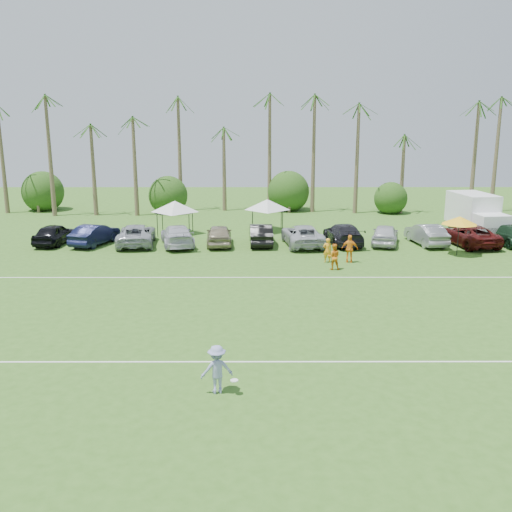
{
  "coord_description": "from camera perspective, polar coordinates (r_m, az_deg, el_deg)",
  "views": [
    {
      "loc": [
        2.6,
        -18.29,
        9.05
      ],
      "look_at": [
        2.66,
        12.75,
        1.6
      ],
      "focal_mm": 40.0,
      "sensor_mm": 36.0,
      "label": 1
    }
  ],
  "objects": [
    {
      "name": "palm_tree_10",
      "position": [
        59.87,
        20.35,
        12.84
      ],
      "size": [
        2.4,
        2.4,
        10.9
      ],
      "color": "brown",
      "rests_on": "ground"
    },
    {
      "name": "sideline_player_c",
      "position": [
        37.31,
        9.37,
        0.71
      ],
      "size": [
        1.14,
        0.68,
        1.82
      ],
      "primitive_type": "imported",
      "rotation": [
        0.0,
        0.0,
        2.9
      ],
      "color": "orange",
      "rests_on": "ground"
    },
    {
      "name": "ground",
      "position": [
        20.57,
        -7.55,
        -12.73
      ],
      "size": [
        120.0,
        120.0,
        0.0
      ],
      "primitive_type": "plane",
      "color": "#335E1C",
      "rests_on": "ground"
    },
    {
      "name": "parked_car_10",
      "position": [
        44.76,
        20.55,
        1.97
      ],
      "size": [
        3.43,
        5.89,
        1.54
      ],
      "primitive_type": "imported",
      "rotation": [
        0.0,
        0.0,
        3.31
      ],
      "color": "#49100F",
      "rests_on": "ground"
    },
    {
      "name": "palm_tree_7",
      "position": [
        56.55,
        5.55,
        14.47
      ],
      "size": [
        2.4,
        2.4,
        11.9
      ],
      "color": "brown",
      "rests_on": "ground"
    },
    {
      "name": "parked_car_6",
      "position": [
        42.02,
        4.68,
        2.09
      ],
      "size": [
        3.14,
        5.79,
        1.54
      ],
      "primitive_type": "imported",
      "rotation": [
        0.0,
        0.0,
        3.25
      ],
      "color": "#AFB1B6",
      "rests_on": "ground"
    },
    {
      "name": "sideline_player_a",
      "position": [
        37.2,
        7.15,
        0.58
      ],
      "size": [
        0.62,
        0.45,
        1.6
      ],
      "primitive_type": "imported",
      "rotation": [
        0.0,
        0.0,
        3.26
      ],
      "color": "#FC9F1C",
      "rests_on": "ground"
    },
    {
      "name": "market_umbrella",
      "position": [
        40.91,
        19.68,
        3.38
      ],
      "size": [
        2.42,
        2.42,
        2.69
      ],
      "color": "black",
      "rests_on": "ground"
    },
    {
      "name": "palm_tree_8",
      "position": [
        57.26,
        10.59,
        11.71
      ],
      "size": [
        2.4,
        2.4,
        8.9
      ],
      "color": "brown",
      "rests_on": "ground"
    },
    {
      "name": "palm_tree_3",
      "position": [
        57.28,
        -11.11,
        14.27
      ],
      "size": [
        2.4,
        2.4,
        11.9
      ],
      "color": "brown",
      "rests_on": "ground"
    },
    {
      "name": "palm_tree_2",
      "position": [
        58.15,
        -15.05,
        13.21
      ],
      "size": [
        2.4,
        2.4,
        10.9
      ],
      "color": "brown",
      "rests_on": "ground"
    },
    {
      "name": "frisbee_player",
      "position": [
        19.63,
        -3.93,
        -11.24
      ],
      "size": [
        1.33,
        0.88,
        1.7
      ],
      "rotation": [
        0.0,
        0.0,
        3.39
      ],
      "color": "#8B92C5",
      "rests_on": "ground"
    },
    {
      "name": "parked_car_2",
      "position": [
        43.02,
        -11.88,
        2.11
      ],
      "size": [
        3.15,
        5.8,
        1.54
      ],
      "primitive_type": "imported",
      "rotation": [
        0.0,
        0.0,
        3.25
      ],
      "color": "#9C9FA6",
      "rests_on": "ground"
    },
    {
      "name": "parked_car_7",
      "position": [
        42.84,
        8.72,
        2.2
      ],
      "size": [
        2.67,
        5.5,
        1.54
      ],
      "primitive_type": "imported",
      "rotation": [
        0.0,
        0.0,
        3.24
      ],
      "color": "black",
      "rests_on": "ground"
    },
    {
      "name": "parked_car_8",
      "position": [
        43.25,
        12.78,
        2.13
      ],
      "size": [
        2.97,
        4.85,
        1.54
      ],
      "primitive_type": "imported",
      "rotation": [
        0.0,
        0.0,
        2.87
      ],
      "color": "silver",
      "rests_on": "ground"
    },
    {
      "name": "box_truck",
      "position": [
        48.56,
        21.21,
        3.95
      ],
      "size": [
        3.11,
        6.61,
        3.29
      ],
      "rotation": [
        0.0,
        0.0,
        0.12
      ],
      "color": "white",
      "rests_on": "ground"
    },
    {
      "name": "palm_tree_6",
      "position": [
        56.3,
        1.36,
        13.66
      ],
      "size": [
        2.4,
        2.4,
        10.9
      ],
      "color": "brown",
      "rests_on": "ground"
    },
    {
      "name": "canopy_tent_right",
      "position": [
        47.16,
        1.14,
        5.69
      ],
      "size": [
        3.81,
        3.81,
        3.09
      ],
      "color": "black",
      "rests_on": "ground"
    },
    {
      "name": "field_lines",
      "position": [
        27.92,
        -5.47,
        -5.47
      ],
      "size": [
        80.0,
        12.1,
        0.01
      ],
      "color": "white",
      "rests_on": "ground"
    },
    {
      "name": "parked_car_3",
      "position": [
        42.18,
        -7.88,
        2.05
      ],
      "size": [
        3.3,
        5.67,
        1.54
      ],
      "primitive_type": "imported",
      "rotation": [
        0.0,
        0.0,
        3.37
      ],
      "color": "silver",
      "rests_on": "ground"
    },
    {
      "name": "parked_car_11",
      "position": [
        46.07,
        24.06,
        1.96
      ],
      "size": [
        2.85,
        5.55,
        1.54
      ],
      "primitive_type": "imported",
      "rotation": [
        0.0,
        0.0,
        3.27
      ],
      "color": "#17351E",
      "rests_on": "ground"
    },
    {
      "name": "bush_tree_1",
      "position": [
        58.38,
        -8.62,
        6.21
      ],
      "size": [
        4.0,
        4.0,
        4.0
      ],
      "color": "brown",
      "rests_on": "ground"
    },
    {
      "name": "bush_tree_2",
      "position": [
        57.84,
        3.29,
        6.28
      ],
      "size": [
        4.0,
        4.0,
        4.0
      ],
      "color": "brown",
      "rests_on": "ground"
    },
    {
      "name": "bush_tree_3",
      "position": [
        59.28,
        13.04,
        6.13
      ],
      "size": [
        4.0,
        4.0,
        4.0
      ],
      "color": "brown",
      "rests_on": "ground"
    },
    {
      "name": "parked_car_5",
      "position": [
        42.27,
        0.48,
        2.2
      ],
      "size": [
        1.78,
        4.73,
        1.54
      ],
      "primitive_type": "imported",
      "rotation": [
        0.0,
        0.0,
        3.17
      ],
      "color": "black",
      "rests_on": "ground"
    },
    {
      "name": "bush_tree_0",
      "position": [
        61.65,
        -20.72,
        5.88
      ],
      "size": [
        4.0,
        4.0,
        4.0
      ],
      "color": "brown",
      "rests_on": "ground"
    },
    {
      "name": "palm_tree_0",
      "position": [
        61.45,
        -24.16,
        10.88
      ],
      "size": [
        2.4,
        2.4,
        8.9
      ],
      "color": "brown",
      "rests_on": "ground"
    },
    {
      "name": "palm_tree_1",
      "position": [
        59.61,
        -19.75,
        12.06
      ],
      "size": [
        2.4,
        2.4,
        9.9
      ],
      "color": "brown",
      "rests_on": "ground"
    },
    {
      "name": "parked_car_9",
      "position": [
        44.08,
        16.66,
        2.1
      ],
      "size": [
        2.25,
        4.86,
        1.54
      ],
      "primitive_type": "imported",
      "rotation": [
        0.0,
        0.0,
        3.28
      ],
      "color": "slate",
      "rests_on": "ground"
    },
    {
      "name": "canopy_tent_left",
      "position": [
        46.28,
        -8.13,
        5.48
      ],
      "size": [
        3.89,
        3.89,
        3.15
      ],
      "color": "black",
      "rests_on": "ground"
    },
    {
      "name": "parked_car_4",
      "position": [
        42.06,
        -3.7,
        2.12
      ],
      "size": [
        2.09,
        4.63,
        1.54
      ],
      "primitive_type": "imported",
      "rotation": [
        0.0,
        0.0,
        3.2
      ],
      "color": "gray",
      "rests_on": "ground"
    },
    {
      "name": "palm_tree_11",
      "position": [
        61.35,
        24.02,
        13.32
      ],
      "size": [
        2.4,
        2.4,
        11.9
      ],
      "color": "brown",
      "rests_on": "ground"
    },
    {
      "name": "parked_car_0",
      "position": [
        44.9,
        -19.52,
        2.09
      ],
      "size": [
        2.26,
        4.68,
        1.54
      ],
      "primitive_type": "imported",
      "rotation": [
        0.0,
        0.0,
        3.04
      ],
      "color": "black",
      "rests_on": "ground"
    },
    {
      "name": "sideline_player_b",
      "position": [
        35.44,
        7.78,
        -0.07
      ],
      "size": [
        0.84,
        0.69,
        1.63
      ],
      "primitive_type": "imported",
      "rotation": [
        0.0,
        0.0,
        3.05
      ],
      "color": "orange",
      "rests_on": "ground"
    },
    {
      "name": "parked_car_1",
      "position": [
        43.8,
        -15.8,
        2.09
      ],
      "size": [
        2.96,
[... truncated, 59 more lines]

